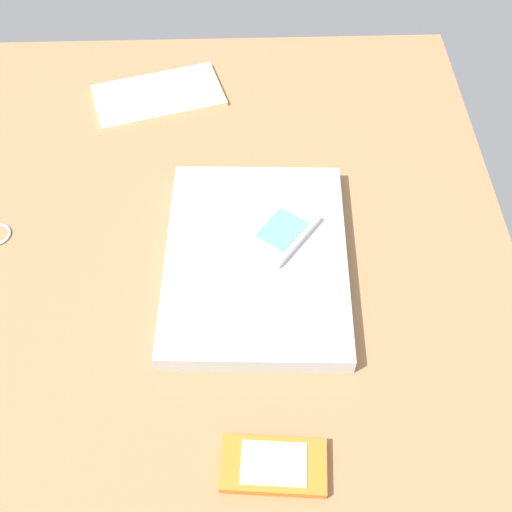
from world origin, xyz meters
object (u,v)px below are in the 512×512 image
Objects in this scene: cell_phone_on_laptop at (282,232)px; notepad at (158,96)px; laptop_closed at (256,259)px; cell_phone_on_desk at (274,465)px.

notepad is (-31.78, -18.56, -2.70)cm from cell_phone_on_laptop.
cell_phone_on_desk is (27.16, 1.06, -0.62)cm from laptop_closed.
cell_phone_on_laptop is 30.41cm from cell_phone_on_desk.
cell_phone_on_laptop is at bearing 175.38° from cell_phone_on_desk.
cell_phone_on_laptop reaches higher than laptop_closed.
cell_phone_on_desk reaches higher than notepad.
laptop_closed is at bearing -48.85° from cell_phone_on_laptop.
notepad is at bearing -165.43° from cell_phone_on_desk.
cell_phone_on_laptop is at bearing 133.71° from laptop_closed.
laptop_closed is 2.76× the size of cell_phone_on_laptop.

